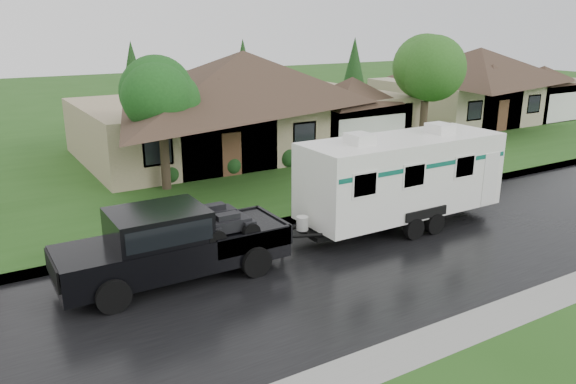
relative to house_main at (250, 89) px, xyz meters
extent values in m
plane|color=#255019|center=(-2.29, -13.84, -3.59)|extent=(140.00, 140.00, 0.00)
cube|color=black|center=(-2.29, -15.84, -3.59)|extent=(140.00, 8.00, 0.01)
cube|color=gray|center=(-2.29, -11.59, -3.52)|extent=(140.00, 0.50, 0.15)
cube|color=#255019|center=(-2.29, 1.16, -3.52)|extent=(140.00, 26.00, 0.15)
cube|color=gray|center=(-0.29, 0.16, -1.94)|extent=(18.00, 10.00, 3.00)
pyramid|color=#3C2A20|center=(-0.29, 0.16, 2.16)|extent=(19.44, 10.80, 2.60)
cube|color=gray|center=(5.11, -2.84, -2.09)|extent=(5.76, 4.00, 2.70)
cube|color=tan|center=(19.71, 0.66, -1.94)|extent=(14.00, 9.00, 3.00)
pyramid|color=#3C2A20|center=(19.71, 0.66, 1.86)|extent=(15.12, 9.72, 2.30)
cube|color=tan|center=(23.91, -1.84, -2.09)|extent=(4.48, 4.00, 2.70)
cylinder|color=#382B1E|center=(-7.00, -5.33, -2.16)|extent=(0.40, 0.40, 2.56)
sphere|color=#205C1E|center=(-7.00, -5.33, 0.64)|extent=(3.54, 3.54, 3.54)
cylinder|color=#382B1E|center=(8.36, -5.37, -2.04)|extent=(0.43, 0.43, 2.80)
sphere|color=#357425|center=(8.36, -5.37, 1.02)|extent=(3.86, 3.86, 3.86)
sphere|color=#143814|center=(-6.59, -4.54, -2.94)|extent=(1.00, 1.00, 1.00)
sphere|color=#143814|center=(-3.44, -4.54, -2.94)|extent=(1.00, 1.00, 1.00)
sphere|color=#143814|center=(-0.29, -4.54, -2.94)|extent=(1.00, 1.00, 1.00)
sphere|color=#143814|center=(2.86, -4.54, -2.94)|extent=(1.00, 1.00, 1.00)
sphere|color=#143814|center=(6.01, -4.54, -2.94)|extent=(1.00, 1.00, 1.00)
cube|color=black|center=(-9.77, -13.96, -2.73)|extent=(6.64, 2.21, 0.95)
cube|color=black|center=(-12.21, -13.96, -2.43)|extent=(1.77, 2.16, 0.39)
cube|color=black|center=(-10.21, -13.96, -1.87)|extent=(2.66, 2.08, 1.00)
cube|color=black|center=(-10.21, -13.96, -1.82)|extent=(2.44, 2.13, 0.61)
cube|color=black|center=(-7.67, -13.96, -2.51)|extent=(2.44, 2.10, 0.07)
cylinder|color=black|center=(-11.88, -15.05, -3.13)|extent=(0.93, 0.35, 0.93)
cylinder|color=black|center=(-11.88, -12.88, -3.13)|extent=(0.93, 0.35, 0.93)
cylinder|color=black|center=(-7.67, -15.05, -3.13)|extent=(0.93, 0.35, 0.93)
cylinder|color=black|center=(-7.67, -12.88, -3.13)|extent=(0.93, 0.35, 0.93)
cube|color=white|center=(-1.07, -13.96, -1.63)|extent=(7.75, 2.66, 2.71)
cube|color=black|center=(-1.07, -13.96, -3.15)|extent=(8.19, 1.33, 0.16)
cube|color=#0D5C4A|center=(-1.07, -13.96, -1.03)|extent=(7.60, 2.68, 0.16)
cube|color=white|center=(-3.06, -13.96, -0.09)|extent=(0.78, 0.89, 0.35)
cube|color=white|center=(0.70, -13.96, -0.09)|extent=(0.78, 0.89, 0.35)
cylinder|color=black|center=(-1.57, -15.27, -3.20)|extent=(0.78, 0.27, 0.78)
cylinder|color=black|center=(-1.57, -12.66, -3.20)|extent=(0.78, 0.27, 0.78)
cylinder|color=black|center=(-0.57, -15.27, -3.20)|extent=(0.78, 0.27, 0.78)
cylinder|color=black|center=(-0.57, -12.66, -3.20)|extent=(0.78, 0.27, 0.78)
camera|label=1|loc=(-14.77, -28.68, 3.70)|focal=35.00mm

